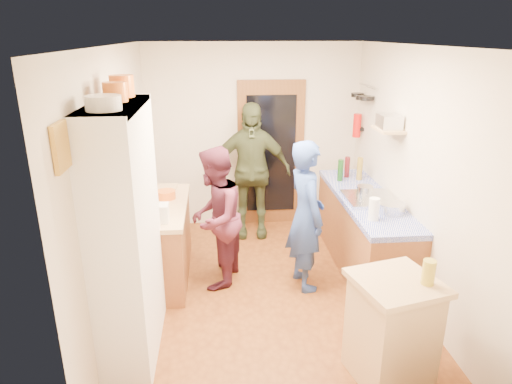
{
  "coord_description": "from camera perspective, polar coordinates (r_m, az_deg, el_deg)",
  "views": [
    {
      "loc": [
        -0.53,
        -4.38,
        2.72
      ],
      "look_at": [
        -0.12,
        0.15,
        1.12
      ],
      "focal_mm": 32.0,
      "sensor_mm": 36.0,
      "label": 1
    }
  ],
  "objects": [
    {
      "name": "floor",
      "position": [
        5.18,
        1.56,
        -12.37
      ],
      "size": [
        3.0,
        4.0,
        0.02
      ],
      "primitive_type": "cube",
      "color": "brown",
      "rests_on": "ground"
    },
    {
      "name": "ceiling",
      "position": [
        4.41,
        1.88,
        17.98
      ],
      "size": [
        3.0,
        4.0,
        0.02
      ],
      "primitive_type": "cube",
      "color": "silver",
      "rests_on": "ground"
    },
    {
      "name": "wall_back",
      "position": [
        6.56,
        -0.35,
        6.91
      ],
      "size": [
        3.0,
        0.02,
        2.6
      ],
      "primitive_type": "cube",
      "color": "beige",
      "rests_on": "ground"
    },
    {
      "name": "wall_front",
      "position": [
        2.81,
        6.56,
        -11.06
      ],
      "size": [
        3.0,
        0.02,
        2.6
      ],
      "primitive_type": "cube",
      "color": "beige",
      "rests_on": "ground"
    },
    {
      "name": "wall_left",
      "position": [
        4.7,
        -16.89,
        0.99
      ],
      "size": [
        0.02,
        4.0,
        2.6
      ],
      "primitive_type": "cube",
      "color": "beige",
      "rests_on": "ground"
    },
    {
      "name": "wall_right",
      "position": [
        5.03,
        19.06,
        1.93
      ],
      "size": [
        0.02,
        4.0,
        2.6
      ],
      "primitive_type": "cube",
      "color": "beige",
      "rests_on": "ground"
    },
    {
      "name": "door_frame",
      "position": [
        6.61,
        1.85,
        4.75
      ],
      "size": [
        0.95,
        0.06,
        2.1
      ],
      "primitive_type": "cube",
      "color": "brown",
      "rests_on": "ground"
    },
    {
      "name": "door_glass",
      "position": [
        6.57,
        1.89,
        4.68
      ],
      "size": [
        0.7,
        0.02,
        1.7
      ],
      "primitive_type": "cube",
      "color": "black",
      "rests_on": "door_frame"
    },
    {
      "name": "hutch_body",
      "position": [
        4.0,
        -15.83,
        -5.25
      ],
      "size": [
        0.4,
        1.2,
        2.2
      ],
      "primitive_type": "cube",
      "color": "white",
      "rests_on": "ground"
    },
    {
      "name": "hutch_top_shelf",
      "position": [
        3.7,
        -17.37,
        10.17
      ],
      "size": [
        0.4,
        1.14,
        0.04
      ],
      "primitive_type": "cube",
      "color": "white",
      "rests_on": "hutch_body"
    },
    {
      "name": "plate_stack",
      "position": [
        3.39,
        -18.54,
        10.51
      ],
      "size": [
        0.25,
        0.25,
        0.1
      ],
      "primitive_type": "cylinder",
      "color": "white",
      "rests_on": "hutch_top_shelf"
    },
    {
      "name": "orange_pot_a",
      "position": [
        3.79,
        -17.19,
        11.86
      ],
      "size": [
        0.19,
        0.19,
        0.15
      ],
      "primitive_type": "cylinder",
      "color": "orange",
      "rests_on": "hutch_top_shelf"
    },
    {
      "name": "orange_pot_b",
      "position": [
        4.07,
        -16.42,
        12.59
      ],
      "size": [
        0.2,
        0.2,
        0.18
      ],
      "primitive_type": "cylinder",
      "color": "orange",
      "rests_on": "hutch_top_shelf"
    },
    {
      "name": "left_counter_base",
      "position": [
        5.38,
        -11.83,
        -6.25
      ],
      "size": [
        0.6,
        1.4,
        0.85
      ],
      "primitive_type": "cube",
      "color": "brown",
      "rests_on": "ground"
    },
    {
      "name": "left_counter_top",
      "position": [
        5.21,
        -12.17,
        -1.78
      ],
      "size": [
        0.64,
        1.44,
        0.05
      ],
      "primitive_type": "cube",
      "color": "tan",
      "rests_on": "left_counter_base"
    },
    {
      "name": "toaster",
      "position": [
        4.7,
        -12.34,
        -2.61
      ],
      "size": [
        0.25,
        0.16,
        0.18
      ],
      "primitive_type": "cube",
      "rotation": [
        0.0,
        0.0,
        0.0
      ],
      "color": "white",
      "rests_on": "left_counter_top"
    },
    {
      "name": "kettle",
      "position": [
        5.08,
        -12.94,
        -1.04
      ],
      "size": [
        0.17,
        0.17,
        0.17
      ],
      "primitive_type": "cylinder",
      "rotation": [
        0.0,
        0.0,
        -0.16
      ],
      "color": "white",
      "rests_on": "left_counter_top"
    },
    {
      "name": "orange_bowl",
      "position": [
        5.35,
        -11.15,
        -0.32
      ],
      "size": [
        0.26,
        0.26,
        0.1
      ],
      "primitive_type": "cylinder",
      "rotation": [
        0.0,
        0.0,
        0.26
      ],
      "color": "orange",
      "rests_on": "left_counter_top"
    },
    {
      "name": "chopping_board",
      "position": [
        5.72,
        -11.36,
        0.61
      ],
      "size": [
        0.31,
        0.23,
        0.02
      ],
      "primitive_type": "cube",
      "rotation": [
        0.0,
        0.0,
        -0.03
      ],
      "color": "tan",
      "rests_on": "left_counter_top"
    },
    {
      "name": "right_counter_base",
      "position": [
        5.66,
        13.22,
        -5.12
      ],
      "size": [
        0.6,
        2.2,
        0.84
      ],
      "primitive_type": "cube",
      "color": "brown",
      "rests_on": "ground"
    },
    {
      "name": "right_counter_top",
      "position": [
        5.49,
        13.57,
        -0.84
      ],
      "size": [
        0.62,
        2.22,
        0.06
      ],
      "primitive_type": "cube",
      "color": "#0415A6",
      "rests_on": "right_counter_base"
    },
    {
      "name": "hob",
      "position": [
        5.36,
        14.04,
        -0.82
      ],
      "size": [
        0.55,
        0.58,
        0.04
      ],
      "primitive_type": "cube",
      "color": "silver",
      "rests_on": "right_counter_top"
    },
    {
      "name": "pot_on_hob",
      "position": [
        5.36,
        13.44,
        0.14
      ],
      "size": [
        0.18,
        0.18,
        0.12
      ],
      "primitive_type": "cylinder",
      "color": "silver",
      "rests_on": "hob"
    },
    {
      "name": "bottle_a",
      "position": [
        5.96,
        10.51,
        2.69
      ],
      "size": [
        0.08,
        0.08,
        0.28
      ],
      "primitive_type": "cylinder",
      "rotation": [
        0.0,
        0.0,
        0.12
      ],
      "color": "#143F14",
      "rests_on": "right_counter_top"
    },
    {
      "name": "bottle_b",
      "position": [
        6.13,
        11.32,
        3.08
      ],
      "size": [
        0.08,
        0.08,
        0.27
      ],
      "primitive_type": "cylinder",
      "rotation": [
        0.0,
        0.0,
        -0.24
      ],
      "color": "#591419",
      "rests_on": "right_counter_top"
    },
    {
      "name": "bottle_c",
      "position": [
        6.05,
        12.84,
        2.85
      ],
      "size": [
        0.08,
        0.08,
        0.29
      ],
      "primitive_type": "cylinder",
      "rotation": [
        0.0,
        0.0,
        -0.1
      ],
      "color": "olive",
      "rests_on": "right_counter_top"
    },
    {
      "name": "paper_towel",
      "position": [
        4.79,
        14.53,
        -2.08
      ],
      "size": [
        0.11,
        0.11,
        0.23
      ],
      "primitive_type": "cylinder",
      "rotation": [
        0.0,
        0.0,
        -0.02
      ],
      "color": "white",
      "rests_on": "right_counter_top"
    },
    {
      "name": "mixing_bowl",
      "position": [
        5.04,
        16.53,
        -1.9
      ],
      "size": [
        0.31,
        0.31,
        0.11
      ],
      "primitive_type": "cylinder",
      "rotation": [
        0.0,
        0.0,
        0.08
      ],
      "color": "silver",
      "rests_on": "right_counter_top"
    },
    {
      "name": "island_base",
      "position": [
        3.99,
        16.55,
        -16.47
      ],
      "size": [
        0.67,
        0.67,
        0.86
      ],
      "primitive_type": "cube",
      "rotation": [
        0.0,
        0.0,
        0.25
      ],
      "color": "tan",
      "rests_on": "ground"
    },
    {
      "name": "island_top",
      "position": [
        3.75,
        17.22,
        -10.8
      ],
      "size": [
        0.75,
        0.75,
        0.05
      ],
      "primitive_type": "cube",
      "rotation": [
        0.0,
        0.0,
        0.25
      ],
      "color": "tan",
      "rests_on": "island_base"
    },
    {
      "name": "cutting_board",
      "position": [
        3.76,
        16.16,
        -10.49
      ],
      "size": [
        0.41,
        0.36,
        0.02
      ],
      "primitive_type": "cube",
      "rotation": [
        0.0,
        0.0,
        0.25
      ],
      "color": "white",
      "rests_on": "island_top"
    },
    {
      "name": "oil_jar",
      "position": [
        3.72,
        20.77,
        -9.36
      ],
      "size": [
        0.12,
        0.12,
        0.2
      ],
      "primitive_type": "cylinder",
      "rotation": [
        0.0,
        0.0,
        0.25
      ],
      "color": "#AD9E2D",
      "rests_on": "island_top"
    },
    {
      "name": "pan_rail",
      "position": [
        6.26,
        13.8,
        12.72
      ],
      "size": [
        0.02,
        0.65,
        0.02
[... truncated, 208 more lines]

